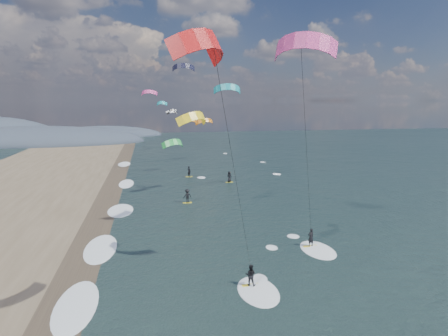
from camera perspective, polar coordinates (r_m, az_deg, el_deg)
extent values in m
cube|color=#382D23|center=(29.12, -21.69, -15.16)|extent=(3.00, 240.00, 0.00)
ellipsoid|color=#3D4756|center=(121.24, -27.33, 3.34)|extent=(64.00, 24.00, 10.00)
ellipsoid|color=#3D4756|center=(137.33, -17.81, 4.66)|extent=(40.00, 18.00, 7.00)
cube|color=yellow|center=(33.06, 13.02, -11.54)|extent=(1.25, 0.38, 0.05)
imported|color=black|center=(32.77, 13.08, -10.24)|extent=(0.64, 0.50, 1.54)
ellipsoid|color=white|center=(32.52, 14.11, -12.01)|extent=(2.60, 4.20, 0.12)
cylinder|color=black|center=(27.44, 12.49, 2.35)|extent=(0.02, 0.02, 16.09)
cube|color=yellow|center=(26.14, 4.04, -17.41)|extent=(1.14, 0.35, 0.05)
imported|color=black|center=(25.80, 4.06, -15.93)|extent=(0.87, 0.79, 1.45)
ellipsoid|color=white|center=(25.55, 5.22, -18.19)|extent=(2.60, 4.20, 0.12)
cylinder|color=black|center=(20.25, 1.78, -1.56)|extent=(0.02, 0.02, 15.10)
cube|color=yellow|center=(45.47, -5.60, -5.27)|extent=(1.10, 0.35, 0.05)
imported|color=black|center=(45.25, -5.62, -4.23)|extent=(1.22, 0.97, 1.66)
cube|color=yellow|center=(56.45, 0.81, -2.17)|extent=(1.10, 0.35, 0.05)
imported|color=black|center=(56.27, 0.81, -1.33)|extent=(0.91, 0.72, 1.64)
cube|color=yellow|center=(60.74, -5.34, -1.32)|extent=(1.10, 0.35, 0.05)
imported|color=black|center=(60.58, -5.35, -0.52)|extent=(0.71, 0.73, 1.69)
ellipsoid|color=white|center=(25.41, -20.54, -19.01)|extent=(2.40, 5.40, 0.11)
ellipsoid|color=white|center=(33.48, -18.11, -11.56)|extent=(2.40, 5.40, 0.11)
ellipsoid|color=white|center=(43.84, -16.48, -6.28)|extent=(2.40, 5.40, 0.11)
ellipsoid|color=white|center=(57.38, -15.29, -2.36)|extent=(2.40, 5.40, 0.11)
ellipsoid|color=white|center=(75.03, -14.41, 0.59)|extent=(2.40, 5.40, 0.11)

